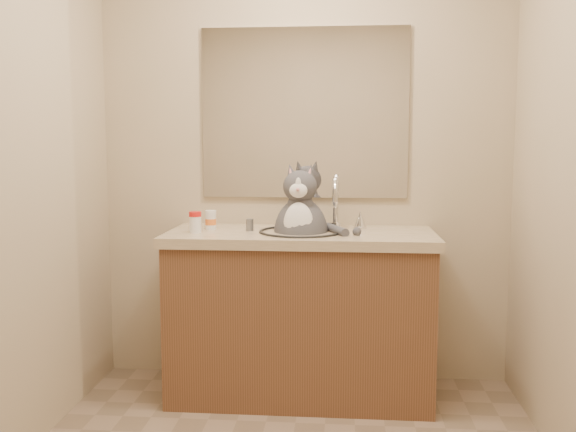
{
  "coord_description": "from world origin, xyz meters",
  "views": [
    {
      "loc": [
        0.22,
        -2.22,
        1.3
      ],
      "look_at": [
        -0.04,
        0.65,
        0.97
      ],
      "focal_mm": 40.0,
      "sensor_mm": 36.0,
      "label": 1
    }
  ],
  "objects_px": {
    "grey_canister": "(250,225)",
    "pill_bottle_orange": "(211,220)",
    "pill_bottle_redcap": "(195,222)",
    "cat": "(301,228)"
  },
  "relations": [
    {
      "from": "grey_canister",
      "to": "pill_bottle_orange",
      "type": "bearing_deg",
      "value": 169.62
    },
    {
      "from": "pill_bottle_redcap",
      "to": "grey_canister",
      "type": "height_order",
      "value": "pill_bottle_redcap"
    },
    {
      "from": "grey_canister",
      "to": "cat",
      "type": "bearing_deg",
      "value": -1.69
    },
    {
      "from": "cat",
      "to": "pill_bottle_orange",
      "type": "relative_size",
      "value": 5.6
    },
    {
      "from": "pill_bottle_orange",
      "to": "grey_canister",
      "type": "bearing_deg",
      "value": -10.38
    },
    {
      "from": "cat",
      "to": "grey_canister",
      "type": "xyz_separation_m",
      "value": [
        -0.26,
        0.01,
        0.01
      ]
    },
    {
      "from": "cat",
      "to": "pill_bottle_orange",
      "type": "xyz_separation_m",
      "value": [
        -0.47,
        0.05,
        0.03
      ]
    },
    {
      "from": "pill_bottle_orange",
      "to": "grey_canister",
      "type": "height_order",
      "value": "pill_bottle_orange"
    },
    {
      "from": "pill_bottle_orange",
      "to": "pill_bottle_redcap",
      "type": "bearing_deg",
      "value": -111.56
    },
    {
      "from": "cat",
      "to": "grey_canister",
      "type": "height_order",
      "value": "cat"
    }
  ]
}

